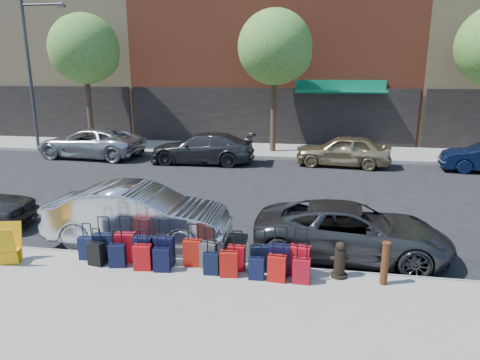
% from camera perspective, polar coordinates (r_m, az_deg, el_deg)
% --- Properties ---
extents(ground, '(120.00, 120.00, 0.00)m').
position_cam_1_polar(ground, '(14.21, -1.30, -3.58)').
color(ground, black).
rests_on(ground, ground).
extents(sidewalk_near, '(60.00, 4.00, 0.15)m').
position_cam_1_polar(sidewalk_near, '(8.43, -10.10, -16.64)').
color(sidewalk_near, gray).
rests_on(sidewalk_near, ground).
extents(sidewalk_far, '(60.00, 4.00, 0.15)m').
position_cam_1_polar(sidewalk_far, '(23.80, 3.29, 3.98)').
color(sidewalk_far, gray).
rests_on(sidewalk_far, ground).
extents(curb_near, '(60.00, 0.08, 0.15)m').
position_cam_1_polar(curb_near, '(10.13, -6.22, -10.92)').
color(curb_near, gray).
rests_on(curb_near, ground).
extents(curb_far, '(60.00, 0.08, 0.15)m').
position_cam_1_polar(curb_far, '(21.83, 2.69, 3.03)').
color(curb_far, gray).
rests_on(curb_far, ground).
extents(building_left, '(15.00, 12.12, 16.00)m').
position_cam_1_polar(building_left, '(36.53, -22.23, 19.09)').
color(building_left, tan).
rests_on(building_left, ground).
extents(tree_left, '(3.80, 3.80, 7.27)m').
position_cam_1_polar(tree_left, '(25.96, -19.75, 15.90)').
color(tree_left, black).
rests_on(tree_left, sidewalk_far).
extents(tree_center, '(3.80, 3.80, 7.27)m').
position_cam_1_polar(tree_center, '(22.86, 5.02, 16.96)').
color(tree_center, black).
rests_on(tree_center, sidewalk_far).
extents(streetlight, '(2.59, 0.18, 8.00)m').
position_cam_1_polar(streetlight, '(26.90, -25.98, 13.62)').
color(streetlight, '#333338').
rests_on(streetlight, sidewalk_far).
extents(suitcase_front_0, '(0.36, 0.20, 0.86)m').
position_cam_1_polar(suitcase_front_0, '(10.58, -19.71, -8.54)').
color(suitcase_front_0, black).
rests_on(suitcase_front_0, sidewalk_near).
extents(suitcase_front_1, '(0.47, 0.31, 1.04)m').
position_cam_1_polar(suitcase_front_1, '(10.37, -17.64, -8.48)').
color(suitcase_front_1, black).
rests_on(suitcase_front_1, sidewalk_near).
extents(suitcase_front_2, '(0.47, 0.29, 1.07)m').
position_cam_1_polar(suitcase_front_2, '(10.20, -14.99, -8.62)').
color(suitcase_front_2, maroon).
rests_on(suitcase_front_2, sidewalk_near).
extents(suitcase_front_3, '(0.45, 0.27, 1.04)m').
position_cam_1_polar(suitcase_front_3, '(9.97, -12.69, -9.09)').
color(suitcase_front_3, black).
rests_on(suitcase_front_3, sidewalk_near).
extents(suitcase_front_4, '(0.44, 0.24, 1.06)m').
position_cam_1_polar(suitcase_front_4, '(9.84, -10.06, -9.24)').
color(suitcase_front_4, black).
rests_on(suitcase_front_4, sidewalk_near).
extents(suitcase_front_5, '(0.41, 0.23, 0.97)m').
position_cam_1_polar(suitcase_front_5, '(9.71, -6.30, -9.61)').
color(suitcase_front_5, '#9B140A').
rests_on(suitcase_front_5, sidewalk_near).
extents(suitcase_front_6, '(0.42, 0.29, 0.94)m').
position_cam_1_polar(suitcase_front_6, '(9.59, -4.23, -9.93)').
color(suitcase_front_6, '#3D3D42').
rests_on(suitcase_front_6, sidewalk_near).
extents(suitcase_front_7, '(0.37, 0.21, 0.90)m').
position_cam_1_polar(suitcase_front_7, '(9.47, -0.47, -10.33)').
color(suitcase_front_7, '#A70A15').
rests_on(suitcase_front_7, sidewalk_near).
extents(suitcase_front_8, '(0.43, 0.29, 0.96)m').
position_cam_1_polar(suitcase_front_8, '(9.40, 2.57, -10.40)').
color(suitcase_front_8, black).
rests_on(suitcase_front_8, sidewalk_near).
extents(suitcase_front_9, '(0.47, 0.29, 1.07)m').
position_cam_1_polar(suitcase_front_9, '(9.30, 5.29, -10.50)').
color(suitcase_front_9, black).
rests_on(suitcase_front_9, sidewalk_near).
extents(suitcase_front_10, '(0.48, 0.31, 1.06)m').
position_cam_1_polar(suitcase_front_10, '(9.30, 7.94, -10.61)').
color(suitcase_front_10, '#B10B1B').
rests_on(suitcase_front_10, sidewalk_near).
extents(suitcase_back_1, '(0.39, 0.27, 0.86)m').
position_cam_1_polar(suitcase_back_1, '(10.22, -18.62, -9.29)').
color(suitcase_back_1, black).
rests_on(suitcase_back_1, sidewalk_near).
extents(suitcase_back_2, '(0.39, 0.27, 0.85)m').
position_cam_1_polar(suitcase_back_2, '(9.99, -16.01, -9.64)').
color(suitcase_back_2, black).
rests_on(suitcase_back_2, sidewalk_near).
extents(suitcase_back_3, '(0.41, 0.27, 0.92)m').
position_cam_1_polar(suitcase_back_3, '(9.72, -12.85, -10.00)').
color(suitcase_back_3, '#AF0B0F').
rests_on(suitcase_back_3, sidewalk_near).
extents(suitcase_back_4, '(0.38, 0.25, 0.85)m').
position_cam_1_polar(suitcase_back_4, '(9.57, -10.37, -10.41)').
color(suitcase_back_4, black).
rests_on(suitcase_back_4, sidewalk_near).
extents(suitcase_back_6, '(0.33, 0.20, 0.78)m').
position_cam_1_polar(suitcase_back_6, '(9.32, -3.84, -11.03)').
color(suitcase_back_6, black).
rests_on(suitcase_back_6, sidewalk_near).
extents(suitcase_back_7, '(0.40, 0.26, 0.90)m').
position_cam_1_polar(suitcase_back_7, '(9.20, -1.50, -11.11)').
color(suitcase_back_7, '#A8110A').
rests_on(suitcase_back_7, sidewalk_near).
extents(suitcase_back_8, '(0.33, 0.20, 0.77)m').
position_cam_1_polar(suitcase_back_8, '(9.11, 2.18, -11.69)').
color(suitcase_back_8, black).
rests_on(suitcase_back_8, sidewalk_near).
extents(suitcase_back_9, '(0.39, 0.25, 0.89)m').
position_cam_1_polar(suitcase_back_9, '(9.05, 4.96, -11.64)').
color(suitcase_back_9, '#B40E0B').
rests_on(suitcase_back_9, sidewalk_near).
extents(suitcase_back_10, '(0.36, 0.22, 0.85)m').
position_cam_1_polar(suitcase_back_10, '(9.03, 8.17, -11.90)').
color(suitcase_back_10, maroon).
rests_on(suitcase_back_10, sidewalk_near).
extents(fire_hydrant, '(0.40, 0.35, 0.79)m').
position_cam_1_polar(fire_hydrant, '(9.38, 13.16, -10.43)').
color(fire_hydrant, black).
rests_on(fire_hydrant, sidewalk_near).
extents(bollard, '(0.17, 0.17, 0.91)m').
position_cam_1_polar(bollard, '(9.28, 18.77, -10.40)').
color(bollard, '#38190C').
rests_on(bollard, sidewalk_near).
extents(display_rack, '(0.62, 0.66, 0.91)m').
position_cam_1_polar(display_rack, '(11.01, -28.65, -7.59)').
color(display_rack, orange).
rests_on(display_rack, sidewalk_near).
extents(car_near_1, '(4.71, 1.79, 1.53)m').
position_cam_1_polar(car_near_1, '(11.38, -13.31, -4.56)').
color(car_near_1, '#B6B9BE').
rests_on(car_near_1, ground).
extents(car_near_2, '(4.73, 2.37, 1.29)m').
position_cam_1_polar(car_near_2, '(10.71, 14.63, -6.57)').
color(car_near_2, '#353537').
rests_on(car_near_2, ground).
extents(car_far_0, '(5.62, 2.89, 1.52)m').
position_cam_1_polar(car_far_0, '(23.43, -19.32, 4.72)').
color(car_far_0, '#B6B8BD').
rests_on(car_far_0, ground).
extents(car_far_1, '(5.10, 2.16, 1.47)m').
position_cam_1_polar(car_far_1, '(20.79, -5.07, 4.26)').
color(car_far_1, '#303032').
rests_on(car_far_1, ground).
extents(car_far_2, '(4.46, 2.13, 1.47)m').
position_cam_1_polar(car_far_2, '(20.63, 13.57, 3.83)').
color(car_far_2, '#9E8961').
rests_on(car_far_2, ground).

